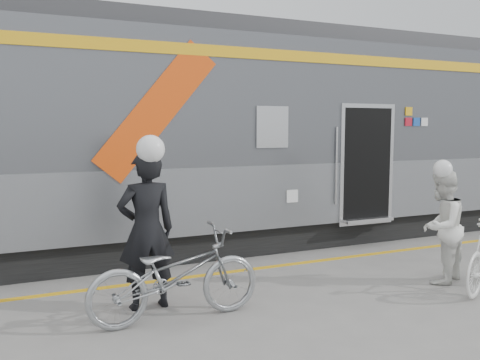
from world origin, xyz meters
TOP-DOWN VIEW (x-y plane):
  - ground at (0.00, 0.00)m, footprint 90.00×90.00m
  - train at (0.97, 4.19)m, footprint 24.00×3.17m
  - safety_strip at (0.00, 2.15)m, footprint 24.00×0.12m
  - man at (-1.39, 1.14)m, footprint 0.73×0.49m
  - bicycle_left at (-1.19, 0.59)m, footprint 2.08×0.76m
  - woman at (2.76, 0.45)m, footprint 0.98×0.89m
  - helmet_man at (-1.39, 1.14)m, footprint 0.34×0.34m
  - helmet_woman at (2.76, 0.45)m, footprint 0.26×0.26m

SIDE VIEW (x-z plane):
  - ground at x=0.00m, z-range 0.00..0.00m
  - safety_strip at x=0.00m, z-range 0.00..0.01m
  - bicycle_left at x=-1.19m, z-range 0.00..1.08m
  - woman at x=2.76m, z-range 0.00..1.64m
  - man at x=-1.39m, z-range 0.00..1.97m
  - helmet_woman at x=2.76m, z-range 1.64..1.90m
  - train at x=0.97m, z-range 0.00..4.10m
  - helmet_man at x=-1.39m, z-range 1.97..2.31m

